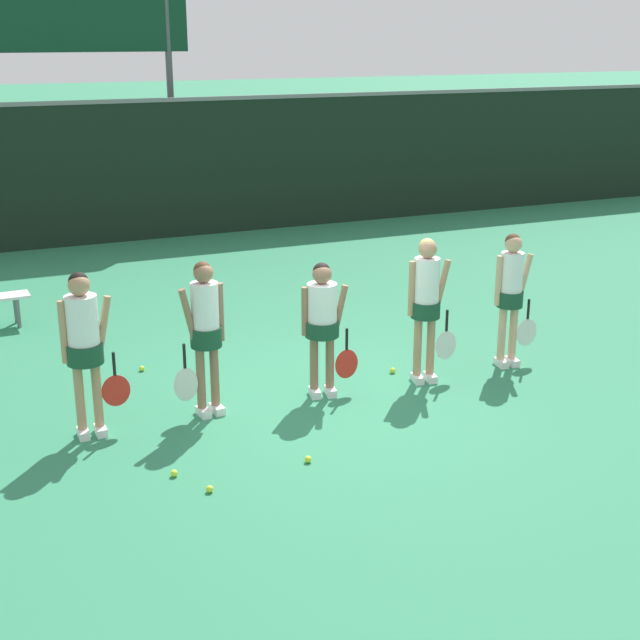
# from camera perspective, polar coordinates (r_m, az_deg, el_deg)

# --- Properties ---
(ground_plane) EXTENTS (140.00, 140.00, 0.00)m
(ground_plane) POSITION_cam_1_polar(r_m,az_deg,el_deg) (10.58, 0.17, -4.89)
(ground_plane) COLOR #2D7F56
(fence_windscreen) EXTENTS (60.00, 0.08, 2.85)m
(fence_windscreen) POSITION_cam_1_polar(r_m,az_deg,el_deg) (18.65, -11.16, 9.40)
(fence_windscreen) COLOR black
(fence_windscreen) RESTS_ON ground_plane
(scoreboard) EXTENTS (4.50, 0.15, 5.15)m
(scoreboard) POSITION_cam_1_polar(r_m,az_deg,el_deg) (19.24, -15.32, 17.28)
(scoreboard) COLOR #515156
(scoreboard) RESTS_ON ground_plane
(player_0) EXTENTS (0.68, 0.38, 1.80)m
(player_0) POSITION_cam_1_polar(r_m,az_deg,el_deg) (9.53, -14.85, -1.23)
(player_0) COLOR tan
(player_0) RESTS_ON ground_plane
(player_1) EXTENTS (0.62, 0.35, 1.77)m
(player_1) POSITION_cam_1_polar(r_m,az_deg,el_deg) (9.82, -7.37, -0.37)
(player_1) COLOR #8C664C
(player_1) RESTS_ON ground_plane
(player_2) EXTENTS (0.67, 0.40, 1.61)m
(player_2) POSITION_cam_1_polar(r_m,az_deg,el_deg) (10.30, 0.17, 0.14)
(player_2) COLOR #8C664C
(player_2) RESTS_ON ground_plane
(player_3) EXTENTS (0.63, 0.35, 1.79)m
(player_3) POSITION_cam_1_polar(r_m,az_deg,el_deg) (10.77, 6.83, 1.41)
(player_3) COLOR tan
(player_3) RESTS_ON ground_plane
(player_4) EXTENTS (0.62, 0.33, 1.73)m
(player_4) POSITION_cam_1_polar(r_m,az_deg,el_deg) (11.48, 12.13, 1.94)
(player_4) COLOR tan
(player_4) RESTS_ON ground_plane
(tennis_ball_0) EXTENTS (0.07, 0.07, 0.07)m
(tennis_ball_0) POSITION_cam_1_polar(r_m,az_deg,el_deg) (9.02, -0.77, -8.91)
(tennis_ball_0) COLOR #CCE033
(tennis_ball_0) RESTS_ON ground_plane
(tennis_ball_1) EXTENTS (0.07, 0.07, 0.07)m
(tennis_ball_1) POSITION_cam_1_polar(r_m,az_deg,el_deg) (8.87, -9.32, -9.66)
(tennis_ball_1) COLOR #CCE033
(tennis_ball_1) RESTS_ON ground_plane
(tennis_ball_2) EXTENTS (0.07, 0.07, 0.07)m
(tennis_ball_2) POSITION_cam_1_polar(r_m,az_deg,el_deg) (11.29, 4.67, -3.24)
(tennis_ball_2) COLOR #CCE033
(tennis_ball_2) RESTS_ON ground_plane
(tennis_ball_3) EXTENTS (0.07, 0.07, 0.07)m
(tennis_ball_3) POSITION_cam_1_polar(r_m,az_deg,el_deg) (8.54, -7.08, -10.68)
(tennis_ball_3) COLOR #CCE033
(tennis_ball_3) RESTS_ON ground_plane
(tennis_ball_4) EXTENTS (0.07, 0.07, 0.07)m
(tennis_ball_4) POSITION_cam_1_polar(r_m,az_deg,el_deg) (11.55, -11.33, -3.06)
(tennis_ball_4) COLOR #CCE033
(tennis_ball_4) RESTS_ON ground_plane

